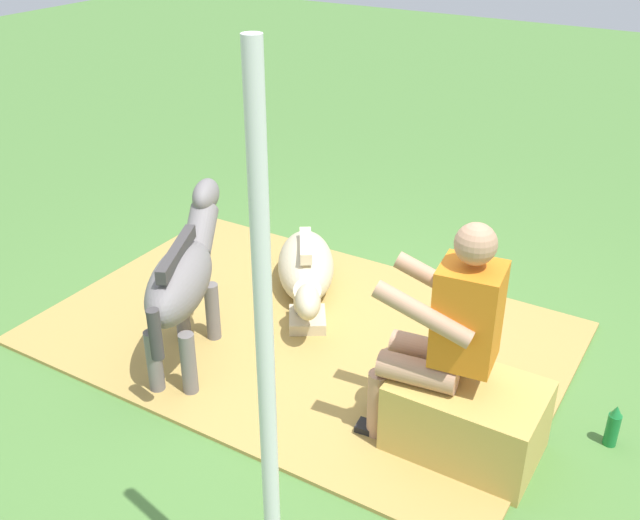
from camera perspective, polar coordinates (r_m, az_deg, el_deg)
ground_plane at (r=4.65m, az=0.53°, el=-7.55°), size 24.00×24.00×0.00m
hay_patch at (r=4.86m, az=-1.40°, el=-5.64°), size 3.29×2.22×0.02m
hay_bale at (r=3.95m, az=11.22°, el=-11.84°), size 0.75×0.52×0.41m
person_seated at (r=3.69m, az=9.55°, el=-5.30°), size 0.69×0.47×1.29m
pony_standing at (r=4.43m, az=-10.47°, el=-1.21°), size 0.74×1.26×0.94m
pony_lying at (r=5.21m, az=-1.09°, el=-0.83°), size 0.96×1.27×0.42m
soda_bottle at (r=4.25m, az=21.71°, el=-11.82°), size 0.07×0.07×0.25m
tent_pole_left at (r=2.48m, az=-4.12°, el=-10.37°), size 0.06×0.06×2.33m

